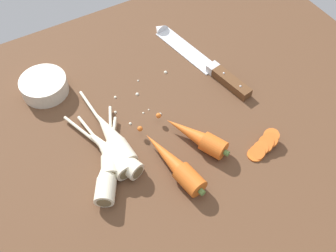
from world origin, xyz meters
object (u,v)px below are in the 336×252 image
parsnip_front (109,153)px  parsnip_back (112,137)px  parsnip_outer (112,153)px  parsnip_mid_right (108,171)px  carrot_slice_stack (264,146)px  whole_carrot (174,163)px  whole_carrot_second (197,137)px  chefs_knife (197,57)px  parsnip_mid_left (111,150)px  prep_bowl (44,85)px

parsnip_front → parsnip_back: (2.37, 3.58, -0.00)cm
parsnip_back → parsnip_outer: bearing=-115.3°
parsnip_mid_right → parsnip_outer: (2.68, 3.69, -0.00)cm
carrot_slice_stack → whole_carrot: bearing=164.9°
parsnip_front → parsnip_back: same height
whole_carrot_second → carrot_slice_stack: whole_carrot_second is taller
chefs_knife → parsnip_back: (-29.88, -12.82, 1.33)cm
whole_carrot_second → parsnip_outer: bearing=162.6°
whole_carrot_second → parsnip_mid_left: whole_carrot_second is taller
parsnip_back → parsnip_outer: 4.12cm
prep_bowl → parsnip_mid_left: bearing=-76.7°
whole_carrot → parsnip_front: (-10.41, 8.97, -0.12)cm
whole_carrot → parsnip_outer: whole_carrot is taller
chefs_knife → whole_carrot_second: 26.23cm
whole_carrot → parsnip_outer: size_ratio=0.95×
whole_carrot → whole_carrot_second: same height
parsnip_mid_right → prep_bowl: same height
chefs_knife → parsnip_mid_left: bearing=-153.4°
parsnip_outer → carrot_slice_stack: parsnip_outer is taller
whole_carrot_second → prep_bowl: 38.54cm
chefs_knife → parsnip_front: bearing=-153.0°
parsnip_mid_right → carrot_slice_stack: 33.39cm
prep_bowl → parsnip_mid_right: bearing=-83.7°
parsnip_outer → prep_bowl: 25.87cm
whole_carrot → parsnip_mid_left: (-9.86, 9.47, -0.12)cm
parsnip_back → whole_carrot: bearing=-57.4°
parsnip_mid_left → parsnip_mid_right: size_ratio=0.92×
parsnip_outer → whole_carrot_second: bearing=-17.4°
parsnip_mid_right → carrot_slice_stack: (31.74, -10.32, -0.89)cm
whole_carrot → whole_carrot_second: size_ratio=1.24×
parsnip_outer → carrot_slice_stack: (29.05, -14.02, -0.89)cm
whole_carrot → parsnip_mid_left: 13.67cm
parsnip_front → parsnip_mid_left: size_ratio=1.08×
whole_carrot_second → parsnip_mid_right: size_ratio=0.87×
whole_carrot_second → carrot_slice_stack: size_ratio=1.98×
whole_carrot → prep_bowl: 37.45cm
whole_carrot_second → parsnip_back: bearing=149.6°
whole_carrot_second → parsnip_mid_right: bearing=174.9°
parsnip_mid_right → carrot_slice_stack: bearing=-18.0°
chefs_knife → prep_bowl: size_ratio=3.16×
whole_carrot_second → prep_bowl: size_ratio=1.55×
parsnip_mid_left → carrot_slice_stack: bearing=-26.7°
parsnip_mid_right → parsnip_back: bearing=59.0°
whole_carrot → whole_carrot_second: (7.66, 3.34, -0.00)cm
parsnip_mid_right → parsnip_outer: same height
chefs_knife → prep_bowl: prep_bowl is taller
parsnip_outer → parsnip_mid_left: bearing=95.4°
parsnip_outer → prep_bowl: same height
parsnip_front → carrot_slice_stack: parsnip_front is taller
chefs_knife → whole_carrot_second: (-14.18, -22.02, 1.45)cm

